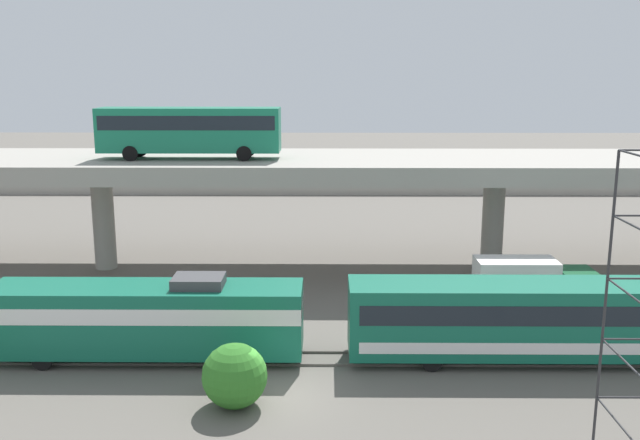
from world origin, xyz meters
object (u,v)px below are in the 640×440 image
object	(u,v)px
parked_car_0	(500,168)
train_coach_lead	(579,318)
train_locomotive	(132,316)
parked_car_1	(411,168)
parked_car_4	(314,172)
parked_car_3	(491,171)
service_truck_east	(530,283)
transit_bus_on_overpass	(189,128)
parked_car_2	(315,169)

from	to	relation	value
parked_car_0	train_coach_lead	bearing A→B (deg)	-99.75
train_locomotive	parked_car_1	world-z (taller)	train_locomotive
train_locomotive	parked_car_4	world-z (taller)	train_locomotive
train_locomotive	parked_car_4	bearing A→B (deg)	-99.12
parked_car_3	service_truck_east	bearing A→B (deg)	80.09
parked_car_0	transit_bus_on_overpass	bearing A→B (deg)	-128.51
parked_car_0	parked_car_2	size ratio (longest dim) A/B	0.92
parked_car_0	parked_car_1	world-z (taller)	same
parked_car_3	parked_car_4	xyz separation A→B (m)	(-20.75, -0.84, 0.00)
train_locomotive	parked_car_1	xyz separation A→B (m)	(19.58, 52.32, -0.07)
service_truck_east	parked_car_4	size ratio (longest dim) A/B	1.46
train_coach_lead	parked_car_0	world-z (taller)	train_coach_lead
parked_car_2	parked_car_3	bearing A→B (deg)	-5.74
transit_bus_on_overpass	parked_car_2	size ratio (longest dim) A/B	2.72
train_locomotive	parked_car_0	size ratio (longest dim) A/B	3.90
train_locomotive	parked_car_1	bearing A→B (deg)	-110.52
train_coach_lead	parked_car_4	world-z (taller)	train_coach_lead
train_locomotive	service_truck_east	bearing A→B (deg)	-160.98
parked_car_1	parked_car_3	world-z (taller)	same
service_truck_east	parked_car_2	size ratio (longest dim) A/B	1.54
service_truck_east	parked_car_4	bearing A→B (deg)	107.66
train_coach_lead	transit_bus_on_overpass	size ratio (longest dim) A/B	1.83
train_coach_lead	service_truck_east	size ratio (longest dim) A/B	3.23
train_locomotive	service_truck_east	xyz separation A→B (m)	(21.18, 7.30, -0.56)
parked_car_4	parked_car_3	bearing A→B (deg)	-177.68
service_truck_east	parked_car_4	xyz separation A→B (m)	(-13.30, 41.78, 0.49)
parked_car_0	parked_car_3	xyz separation A→B (m)	(-1.87, -3.08, 0.00)
train_locomotive	parked_car_1	distance (m)	55.87
transit_bus_on_overpass	parked_car_2	distance (m)	38.65
train_coach_lead	parked_car_4	distance (m)	50.90
train_locomotive	parked_car_3	world-z (taller)	train_locomotive
train_coach_lead	parked_car_1	world-z (taller)	train_coach_lead
train_locomotive	train_coach_lead	bearing A→B (deg)	-180.00
parked_car_3	transit_bus_on_overpass	bearing A→B (deg)	50.91
parked_car_0	parked_car_2	xyz separation A→B (m)	(-22.56, -1.00, -0.00)
transit_bus_on_overpass	parked_car_3	bearing A→B (deg)	-129.09
service_truck_east	parked_car_3	size ratio (longest dim) A/B	1.53
transit_bus_on_overpass	parked_car_2	bearing A→B (deg)	-101.77
parked_car_0	parked_car_2	bearing A→B (deg)	-177.45
parked_car_1	parked_car_4	world-z (taller)	same
parked_car_1	service_truck_east	bearing A→B (deg)	92.03
train_locomotive	train_coach_lead	distance (m)	21.39
train_locomotive	parked_car_4	size ratio (longest dim) A/B	3.40
parked_car_0	parked_car_2	distance (m)	22.58
train_coach_lead	parked_car_2	distance (m)	53.71
parked_car_1	parked_car_0	bearing A→B (deg)	-176.42
parked_car_2	transit_bus_on_overpass	bearing A→B (deg)	-101.77
train_locomotive	parked_car_1	size ratio (longest dim) A/B	3.48
transit_bus_on_overpass	service_truck_east	xyz separation A→B (m)	(20.96, -7.64, -8.32)
service_truck_east	parked_car_2	xyz separation A→B (m)	(-13.24, 44.70, 0.48)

